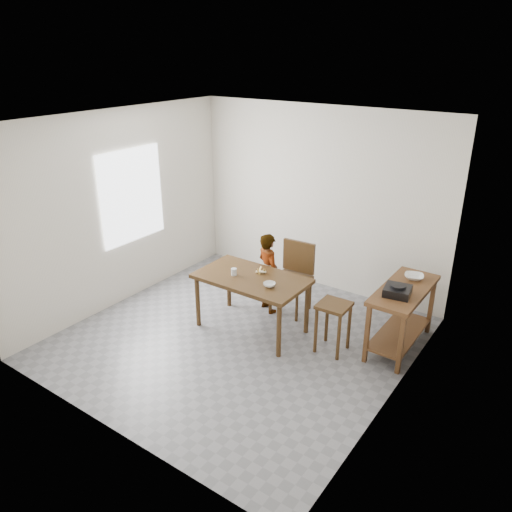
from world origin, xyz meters
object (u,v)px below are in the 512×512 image
Objects in this scene: dining_chair at (291,279)px; dining_table at (252,303)px; child at (268,273)px; stool at (333,327)px; prep_counter at (401,318)px.

dining_table is at bearing -106.95° from dining_chair.
stool is at bearing -174.51° from child.
dining_chair reaches higher than dining_table.
dining_table is at bearing -157.85° from prep_counter.
dining_table is at bearing -172.00° from stool.
child is 1.29m from stool.
prep_counter is 1.55m from dining_chair.
stool is at bearing -139.15° from prep_counter.
child reaches higher than prep_counter.
dining_table reaches higher than stool.
stool is (-0.63, -0.55, -0.08)m from prep_counter.
dining_chair is at bearing 76.31° from dining_table.
dining_table is 0.72m from dining_chair.
child is 0.32m from dining_chair.
child is at bearing 101.45° from dining_table.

